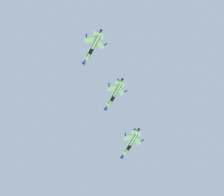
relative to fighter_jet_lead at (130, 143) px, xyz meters
name	(u,v)px	position (x,y,z in m)	size (l,w,h in m)	color
fighter_jet_lead	(130,143)	(0.00, 0.00, 0.00)	(11.13, 14.30, 4.95)	white
fighter_jet_left_wing	(114,94)	(-6.10, -22.24, 2.29)	(10.94, 14.30, 5.33)	white
fighter_jet_right_wing	(92,47)	(-13.70, -43.88, -2.08)	(11.05, 14.30, 5.14)	white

